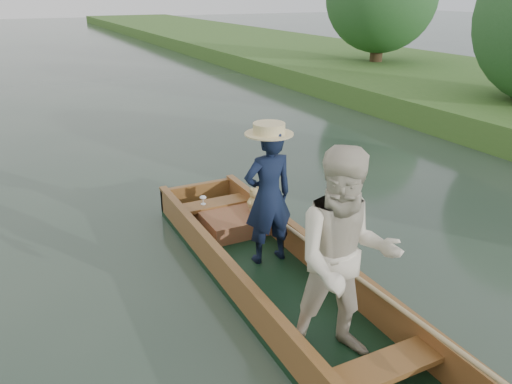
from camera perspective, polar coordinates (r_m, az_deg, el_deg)
name	(u,v)px	position (r m, az deg, el deg)	size (l,w,h in m)	color
ground	(281,294)	(5.38, 2.92, -11.61)	(120.00, 120.00, 0.00)	#283D30
trees_far	(180,12)	(12.25, -8.64, 19.63)	(22.96, 12.39, 4.69)	#47331E
punt	(299,252)	(4.82, 4.93, -6.83)	(1.19, 5.00, 1.93)	black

